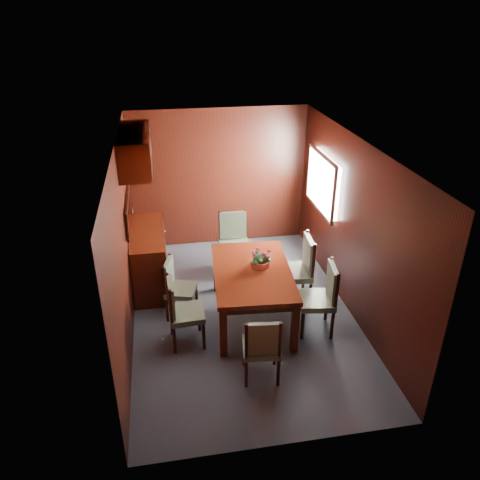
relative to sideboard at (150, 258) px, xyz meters
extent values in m
plane|color=#404B57|center=(1.25, -1.00, -0.45)|extent=(4.50, 4.50, 0.00)
cube|color=black|center=(-0.25, -1.00, 0.75)|extent=(0.02, 4.50, 2.40)
cube|color=black|center=(2.75, -1.00, 0.75)|extent=(0.02, 4.50, 2.40)
cube|color=black|center=(1.25, 1.25, 0.75)|extent=(3.00, 0.02, 2.40)
cube|color=black|center=(1.25, -3.25, 0.75)|extent=(3.00, 0.02, 2.40)
cube|color=black|center=(1.25, -1.00, 1.95)|extent=(3.00, 4.50, 0.02)
cube|color=white|center=(2.73, 0.10, 1.00)|extent=(0.14, 1.10, 0.80)
cube|color=#B2B2B7|center=(2.66, 0.10, 1.00)|extent=(0.04, 1.20, 0.90)
cube|color=black|center=(-0.22, 0.00, 0.83)|extent=(0.03, 1.36, 0.41)
cube|color=silver|center=(-0.20, 0.00, 0.83)|extent=(0.01, 1.30, 0.35)
cube|color=#371006|center=(-0.05, 0.00, 1.68)|extent=(0.40, 1.40, 0.50)
cube|color=#371006|center=(0.00, 0.00, 0.00)|extent=(0.48, 1.40, 0.90)
cube|color=#371006|center=(0.86, -1.84, -0.10)|extent=(0.10, 0.10, 0.70)
cube|color=#371006|center=(1.74, -1.91, -0.10)|extent=(0.10, 0.10, 0.70)
cube|color=#371006|center=(0.97, -0.36, -0.10)|extent=(0.10, 0.10, 0.70)
cube|color=#371006|center=(1.85, -0.43, -0.10)|extent=(0.10, 0.10, 0.70)
cube|color=black|center=(1.36, -1.13, 0.20)|extent=(1.00, 1.56, 0.10)
cube|color=#371006|center=(1.36, -1.13, 0.28)|extent=(1.13, 1.69, 0.06)
cylinder|color=black|center=(0.26, -1.32, -0.26)|extent=(0.04, 0.04, 0.37)
cylinder|color=black|center=(0.28, -1.70, -0.26)|extent=(0.04, 0.04, 0.37)
cylinder|color=black|center=(0.62, -1.30, -0.26)|extent=(0.04, 0.04, 0.37)
cylinder|color=black|center=(0.64, -1.68, -0.26)|extent=(0.04, 0.04, 0.37)
cube|color=#5B7055|center=(0.45, -1.50, -0.02)|extent=(0.44, 0.46, 0.08)
cylinder|color=black|center=(0.25, -1.32, 0.23)|extent=(0.04, 0.04, 0.50)
cylinder|color=black|center=(0.27, -1.70, 0.23)|extent=(0.04, 0.04, 0.50)
cube|color=#5B7055|center=(0.28, -1.51, 0.25)|extent=(0.08, 0.41, 0.42)
cylinder|color=black|center=(0.31, -0.68, -0.28)|extent=(0.04, 0.04, 0.35)
cylinder|color=black|center=(0.21, -1.02, -0.28)|extent=(0.04, 0.04, 0.35)
cylinder|color=black|center=(0.63, -0.78, -0.28)|extent=(0.04, 0.04, 0.35)
cylinder|color=black|center=(0.53, -1.12, -0.28)|extent=(0.04, 0.04, 0.35)
cube|color=#5B7055|center=(0.42, -0.90, -0.05)|extent=(0.49, 0.50, 0.07)
cylinder|color=black|center=(0.30, -0.68, 0.18)|extent=(0.04, 0.04, 0.46)
cylinder|color=black|center=(0.20, -1.02, 0.18)|extent=(0.04, 0.04, 0.46)
cube|color=#5B7055|center=(0.27, -0.85, 0.20)|extent=(0.15, 0.37, 0.39)
cylinder|color=black|center=(2.29, -1.76, -0.25)|extent=(0.04, 0.04, 0.39)
cylinder|color=black|center=(2.35, -1.36, -0.25)|extent=(0.04, 0.04, 0.39)
cylinder|color=black|center=(1.91, -1.70, -0.25)|extent=(0.04, 0.04, 0.39)
cylinder|color=black|center=(1.97, -1.30, -0.25)|extent=(0.04, 0.04, 0.39)
cube|color=#5B7055|center=(2.13, -1.53, 0.00)|extent=(0.51, 0.52, 0.08)
cylinder|color=black|center=(2.30, -1.76, 0.27)|extent=(0.04, 0.04, 0.52)
cylinder|color=black|center=(2.36, -1.36, 0.27)|extent=(0.04, 0.04, 0.52)
cube|color=#5B7055|center=(2.31, -1.56, 0.29)|extent=(0.12, 0.43, 0.44)
cylinder|color=black|center=(2.20, -1.08, -0.24)|extent=(0.05, 0.05, 0.42)
cylinder|color=black|center=(2.24, -0.65, -0.24)|extent=(0.05, 0.05, 0.42)
cylinder|color=black|center=(1.80, -1.05, -0.24)|extent=(0.05, 0.05, 0.42)
cylinder|color=black|center=(1.83, -0.62, -0.24)|extent=(0.05, 0.05, 0.42)
cube|color=#5B7055|center=(2.02, -0.85, 0.03)|extent=(0.51, 0.53, 0.09)
cylinder|color=black|center=(2.21, -1.08, 0.31)|extent=(0.05, 0.05, 0.56)
cylinder|color=black|center=(2.25, -0.66, 0.31)|extent=(0.05, 0.05, 0.56)
cube|color=#5B7055|center=(2.21, -0.87, 0.33)|extent=(0.10, 0.45, 0.47)
cylinder|color=black|center=(1.04, -2.41, -0.27)|extent=(0.04, 0.04, 0.35)
cylinder|color=black|center=(1.40, -2.45, -0.27)|extent=(0.04, 0.04, 0.35)
cylinder|color=black|center=(1.08, -2.07, -0.27)|extent=(0.04, 0.04, 0.35)
cylinder|color=black|center=(1.44, -2.11, -0.27)|extent=(0.04, 0.04, 0.35)
cube|color=#5B7055|center=(1.24, -2.26, -0.04)|extent=(0.46, 0.45, 0.07)
cylinder|color=black|center=(1.04, -2.42, 0.20)|extent=(0.04, 0.04, 0.47)
cylinder|color=black|center=(1.40, -2.46, 0.20)|extent=(0.04, 0.04, 0.47)
cube|color=#5B7055|center=(1.22, -2.42, 0.21)|extent=(0.39, 0.10, 0.40)
cylinder|color=black|center=(1.54, 0.33, -0.25)|extent=(0.04, 0.04, 0.40)
cylinder|color=black|center=(1.13, 0.33, -0.25)|extent=(0.04, 0.04, 0.40)
cylinder|color=black|center=(1.54, -0.05, -0.25)|extent=(0.04, 0.04, 0.40)
cylinder|color=black|center=(1.13, -0.05, -0.25)|extent=(0.04, 0.04, 0.40)
cube|color=#5B7055|center=(1.33, 0.14, 0.01)|extent=(0.47, 0.45, 0.08)
cylinder|color=black|center=(1.54, 0.34, 0.27)|extent=(0.04, 0.04, 0.53)
cylinder|color=black|center=(1.13, 0.34, 0.27)|extent=(0.04, 0.04, 0.53)
cube|color=#5B7055|center=(1.33, 0.32, 0.29)|extent=(0.43, 0.06, 0.45)
cylinder|color=#CB4D3E|center=(1.49, -1.04, 0.35)|extent=(0.25, 0.25, 0.08)
sphere|color=#1A501E|center=(1.49, -1.04, 0.40)|extent=(0.19, 0.19, 0.19)
camera|label=1|loc=(0.28, -6.33, 3.45)|focal=35.00mm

